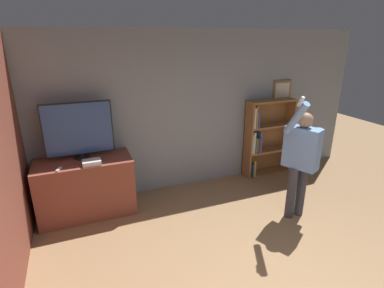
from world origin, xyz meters
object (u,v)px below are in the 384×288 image
bookshelf (264,138)px  person (301,156)px  television (79,130)px  game_console (92,162)px

bookshelf → person: size_ratio=0.79×
television → game_console: size_ratio=3.81×
game_console → bookshelf: bearing=7.4°
television → bookshelf: size_ratio=0.65×
television → game_console: 0.51m
television → person: person is taller
person → television: bearing=-139.8°
bookshelf → person: bearing=-105.6°
television → bookshelf: (3.29, 0.11, -0.57)m
bookshelf → game_console: bearing=-172.6°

